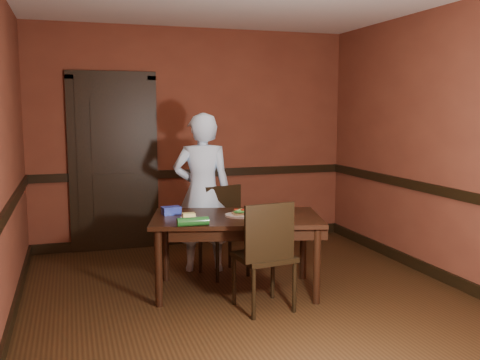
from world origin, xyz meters
TOP-DOWN VIEW (x-y plane):
  - floor at (0.00, 0.00)m, footprint 4.00×4.50m
  - wall_back at (0.00, 2.25)m, footprint 4.00×0.02m
  - wall_front at (0.00, -2.25)m, footprint 4.00×0.02m
  - wall_right at (2.00, 0.00)m, footprint 0.02×4.50m
  - dado_back at (0.00, 2.23)m, footprint 4.00×0.03m
  - dado_left at (-1.99, 0.00)m, footprint 0.03×4.50m
  - dado_right at (1.99, 0.00)m, footprint 0.03×4.50m
  - baseboard_back at (0.00, 2.23)m, footprint 4.00×0.03m
  - baseboard_left at (-1.99, 0.00)m, footprint 0.03×4.50m
  - baseboard_right at (1.99, 0.00)m, footprint 0.03×4.50m
  - door at (-1.00, 2.22)m, footprint 1.05×0.07m
  - dining_table at (-0.05, 0.30)m, footprint 1.71×1.23m
  - chair_far at (-0.02, 0.83)m, footprint 0.51×0.51m
  - chair_near at (0.04, -0.18)m, footprint 0.50×0.50m
  - person at (-0.19, 1.07)m, footprint 0.68×0.52m
  - sandwich_plate at (-0.03, 0.29)m, footprint 0.26×0.26m
  - sauce_jar at (0.22, 0.15)m, footprint 0.07×0.07m
  - cheese_saucer at (-0.49, 0.34)m, footprint 0.15×0.15m
  - food_tub at (-0.61, 0.56)m, footprint 0.19×0.14m
  - wrapped_veg at (-0.53, 0.01)m, footprint 0.27×0.08m

SIDE VIEW (x-z plane):
  - floor at x=0.00m, z-range -0.01..0.01m
  - baseboard_back at x=0.00m, z-range 0.00..0.12m
  - baseboard_left at x=-1.99m, z-range 0.00..0.12m
  - baseboard_right at x=1.99m, z-range 0.00..0.12m
  - dining_table at x=-0.05m, z-range 0.00..0.72m
  - chair_far at x=-0.02m, z-range 0.00..0.90m
  - chair_near at x=0.04m, z-range 0.00..0.95m
  - sandwich_plate at x=-0.03m, z-range 0.71..0.77m
  - cheese_saucer at x=-0.49m, z-range 0.72..0.76m
  - food_tub at x=-0.61m, z-range 0.72..0.80m
  - wrapped_veg at x=-0.53m, z-range 0.72..0.80m
  - sauce_jar at x=0.22m, z-range 0.72..0.80m
  - person at x=-0.19m, z-range 0.00..1.67m
  - dado_back at x=0.00m, z-range 0.85..0.95m
  - dado_left at x=-1.99m, z-range 0.85..0.95m
  - dado_right at x=1.99m, z-range 0.85..0.95m
  - door at x=-1.00m, z-range -0.01..2.19m
  - wall_back at x=0.00m, z-range 0.00..2.70m
  - wall_front at x=0.00m, z-range 0.00..2.70m
  - wall_right at x=2.00m, z-range 0.00..2.70m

